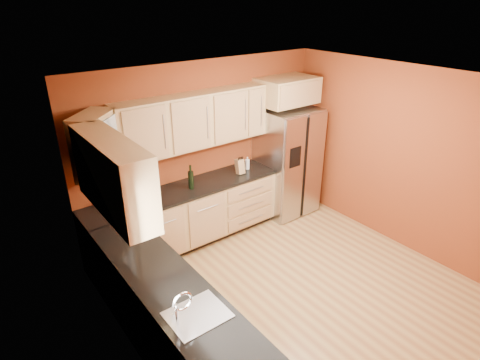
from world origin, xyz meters
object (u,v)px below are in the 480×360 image
at_px(canister_left, 123,199).
at_px(wine_bottle_a, 118,202).
at_px(knife_block, 240,167).
at_px(soap_dispenser, 247,163).
at_px(refrigerator, 287,161).

bearing_deg(canister_left, wine_bottle_a, -132.22).
bearing_deg(knife_block, wine_bottle_a, -175.75).
distance_m(wine_bottle_a, soap_dispenser, 2.13).
distance_m(refrigerator, knife_block, 0.96).
height_order(refrigerator, soap_dispenser, refrigerator).
bearing_deg(soap_dispenser, wine_bottle_a, -177.31).
bearing_deg(canister_left, refrigerator, -2.07).
xyz_separation_m(canister_left, soap_dispenser, (2.02, -0.01, -0.01)).
height_order(canister_left, wine_bottle_a, wine_bottle_a).
distance_m(canister_left, soap_dispenser, 2.02).
bearing_deg(wine_bottle_a, canister_left, 47.78).
distance_m(refrigerator, wine_bottle_a, 2.89).
bearing_deg(knife_block, refrigerator, 1.39).
bearing_deg(refrigerator, knife_block, 178.29).
relative_size(refrigerator, knife_block, 7.95).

